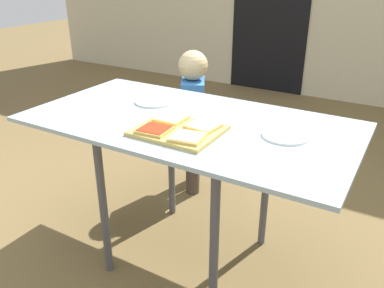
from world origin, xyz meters
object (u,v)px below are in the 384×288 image
pizza_slice_near_left (154,130)px  child_left (193,112)px  plate_white_right (286,135)px  pizza_slice_far_right (203,126)px  plate_white_left (154,101)px  pizza_slice_far_left (171,119)px  pizza_slice_near_right (187,137)px  dining_table (188,135)px  cutting_board (178,130)px

pizza_slice_near_left → child_left: bearing=110.0°
child_left → plate_white_right: bearing=-37.1°
pizza_slice_far_right → plate_white_left: pizza_slice_far_right is taller
child_left → plate_white_left: bearing=-82.8°
pizza_slice_far_left → pizza_slice_near_left: same height
pizza_slice_near_right → plate_white_left: (-0.40, 0.34, -0.02)m
pizza_slice_far_left → plate_white_right: (0.48, 0.12, -0.02)m
dining_table → child_left: bearing=118.4°
cutting_board → plate_white_right: 0.44m
plate_white_right → child_left: size_ratio=0.21×
pizza_slice_far_right → plate_white_left: (-0.40, 0.21, -0.02)m
pizza_slice_far_left → pizza_slice_far_right: 0.16m
pizza_slice_far_right → plate_white_right: 0.34m
dining_table → child_left: child_left is taller
dining_table → pizza_slice_far_right: bearing=-34.4°
pizza_slice_far_right → pizza_slice_near_right: size_ratio=0.97×
cutting_board → pizza_slice_far_right: bearing=36.9°
cutting_board → pizza_slice_far_right: size_ratio=2.50×
pizza_slice_far_right → child_left: child_left is taller
pizza_slice_far_right → plate_white_right: pizza_slice_far_right is taller
pizza_slice_near_right → child_left: 0.99m
pizza_slice_near_right → plate_white_left: size_ratio=0.74×
pizza_slice_far_right → plate_white_right: (0.32, 0.12, -0.02)m
child_left → pizza_slice_far_left: bearing=-67.2°
pizza_slice_far_left → plate_white_left: bearing=138.9°
plate_white_left → plate_white_right: 0.72m
pizza_slice_far_left → pizza_slice_far_right: same height
pizza_slice_near_left → pizza_slice_near_right: bearing=0.7°
cutting_board → pizza_slice_near_right: (0.09, -0.07, 0.02)m
cutting_board → dining_table: bearing=104.6°
cutting_board → pizza_slice_far_left: size_ratio=2.72×
pizza_slice_near_right → plate_white_right: 0.40m
dining_table → plate_white_left: size_ratio=7.63×
pizza_slice_far_left → child_left: 0.80m
pizza_slice_near_right → plate_white_right: (0.31, 0.25, -0.02)m
pizza_slice_near_right → cutting_board: bearing=140.7°
pizza_slice_near_right → plate_white_left: pizza_slice_near_right is taller
pizza_slice_near_right → pizza_slice_near_left: bearing=-179.3°
dining_table → plate_white_left: bearing=155.6°
pizza_slice_far_left → pizza_slice_near_right: 0.22m
pizza_slice_far_left → pizza_slice_near_left: 0.14m
pizza_slice_far_right → pizza_slice_near_left: (-0.15, -0.14, 0.00)m
pizza_slice_near_right → plate_white_left: 0.53m
cutting_board → plate_white_left: bearing=139.2°
cutting_board → plate_white_left: (-0.31, 0.27, -0.00)m
pizza_slice_near_left → plate_white_right: 0.53m
pizza_slice_near_right → pizza_slice_near_left: same height
pizza_slice_near_right → plate_white_right: pizza_slice_near_right is taller
cutting_board → plate_white_right: size_ratio=1.78×
pizza_slice_far_right → plate_white_left: 0.45m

